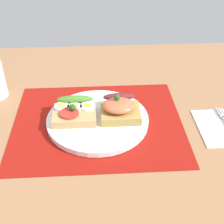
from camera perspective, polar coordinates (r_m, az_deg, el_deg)
The scene contains 5 objects.
ground_plane at distance 76.70cm, azimuth -2.24°, elevation -2.94°, with size 120.00×90.00×3.20cm, color #9C6C47.
placemat at distance 75.60cm, azimuth -2.27°, elevation -1.92°, with size 41.20×33.63×0.30cm, color maroon.
plate at distance 75.09cm, azimuth -2.29°, elevation -1.42°, with size 24.76×24.76×1.36cm, color white.
sandwich_egg_tomato at distance 74.49cm, azimuth -6.63°, elevation 0.04°, with size 10.35×9.35×4.09cm.
sandwich_salmon at distance 74.13cm, azimuth 1.78°, elevation 0.78°, with size 9.39×9.25×5.98cm.
Camera 1 is at (-0.49, -59.28, 47.07)cm, focal length 49.32 mm.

